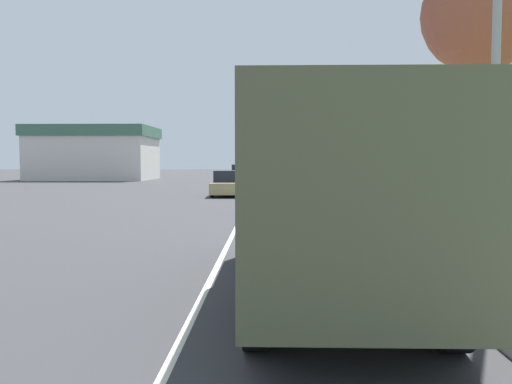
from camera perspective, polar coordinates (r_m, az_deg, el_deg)
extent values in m
plane|color=#38383A|center=(35.20, -0.20, 0.14)|extent=(180.00, 180.00, 0.00)
cube|color=silver|center=(35.20, -0.20, 0.14)|extent=(0.12, 120.00, 0.00)
cube|color=beige|center=(35.35, 7.11, 0.23)|extent=(1.80, 120.00, 0.12)
cube|color=#56843D|center=(36.05, 14.08, 0.13)|extent=(7.00, 120.00, 0.02)
cube|color=#474C38|center=(10.67, 6.51, 0.43)|extent=(2.43, 2.12, 1.98)
cube|color=#4C5138|center=(6.91, 9.26, 0.24)|extent=(2.43, 5.45, 2.35)
cube|color=#474C38|center=(4.44, 13.94, -12.47)|extent=(2.31, 0.10, 0.60)
cube|color=red|center=(4.26, 1.79, -10.24)|extent=(0.12, 0.06, 0.12)
cube|color=red|center=(4.65, 25.24, -9.42)|extent=(0.12, 0.06, 0.12)
cylinder|color=black|center=(10.63, 0.76, -5.05)|extent=(0.30, 1.02, 1.02)
cylinder|color=black|center=(10.82, 12.17, -4.98)|extent=(0.30, 1.02, 1.02)
cylinder|color=black|center=(5.70, 0.11, -12.66)|extent=(0.30, 1.02, 1.02)
cylinder|color=black|center=(6.04, 21.26, -11.97)|extent=(0.30, 1.02, 1.02)
cylinder|color=black|center=(7.28, 0.42, -9.07)|extent=(0.30, 1.02, 1.02)
cylinder|color=black|center=(7.55, 17.02, -8.77)|extent=(0.30, 1.02, 1.02)
cube|color=#B7BABF|center=(20.00, 2.92, -1.12)|extent=(1.90, 4.17, 0.59)
cube|color=black|center=(20.05, 2.92, 0.63)|extent=(1.67, 1.88, 0.63)
cylinder|color=black|center=(21.34, 0.55, -1.22)|extent=(0.20, 0.64, 0.64)
cylinder|color=black|center=(21.38, 5.10, -1.23)|extent=(0.20, 0.64, 0.64)
cylinder|color=black|center=(18.69, 0.42, -1.90)|extent=(0.20, 0.64, 0.64)
cylinder|color=black|center=(18.73, 5.61, -1.91)|extent=(0.20, 0.64, 0.64)
cube|color=tan|center=(30.24, -3.22, 0.54)|extent=(1.80, 4.42, 0.66)
cube|color=black|center=(30.30, -3.21, 1.82)|extent=(1.58, 1.99, 0.69)
cylinder|color=black|center=(31.73, -4.45, 0.33)|extent=(0.20, 0.64, 0.64)
cylinder|color=black|center=(31.60, -1.56, 0.33)|extent=(0.20, 0.64, 0.64)
cylinder|color=black|center=(28.92, -5.03, 0.02)|extent=(0.20, 0.64, 0.64)
cylinder|color=black|center=(28.78, -1.86, 0.01)|extent=(0.20, 0.64, 0.64)
cube|color=silver|center=(43.26, 2.84, 1.52)|extent=(1.94, 4.03, 0.78)
cube|color=black|center=(43.32, 2.84, 2.56)|extent=(1.71, 1.81, 0.78)
cylinder|color=black|center=(44.54, 1.68, 1.27)|extent=(0.20, 0.64, 0.64)
cylinder|color=black|center=(44.58, 3.92, 1.26)|extent=(0.20, 0.64, 0.64)
cylinder|color=black|center=(41.97, 1.69, 1.13)|extent=(0.20, 0.64, 0.64)
cylinder|color=black|center=(42.01, 4.07, 1.12)|extent=(0.20, 0.64, 0.64)
cube|color=tan|center=(50.66, -1.81, 1.83)|extent=(1.84, 4.08, 0.78)
cube|color=black|center=(50.72, -1.81, 2.72)|extent=(1.62, 1.84, 0.79)
cylinder|color=black|center=(52.02, -2.63, 1.60)|extent=(0.20, 0.64, 0.64)
cylinder|color=black|center=(51.93, -0.82, 1.60)|extent=(0.20, 0.64, 0.64)
cylinder|color=black|center=(49.42, -2.85, 1.49)|extent=(0.20, 0.64, 0.64)
cylinder|color=black|center=(49.32, -0.95, 1.49)|extent=(0.20, 0.64, 0.64)
cube|color=#B7BABF|center=(61.63, -1.00, 2.05)|extent=(1.83, 4.68, 0.60)
cube|color=black|center=(61.72, -1.00, 2.63)|extent=(1.61, 2.11, 0.64)
cylinder|color=black|center=(63.18, -1.68, 1.95)|extent=(0.20, 0.64, 0.64)
cylinder|color=black|center=(63.11, -0.20, 1.95)|extent=(0.20, 0.64, 0.64)
cylinder|color=black|center=(60.18, -1.84, 1.86)|extent=(0.20, 0.64, 0.64)
cylinder|color=black|center=(60.11, -0.29, 1.86)|extent=(0.20, 0.64, 0.64)
cube|color=maroon|center=(13.88, 26.90, -2.39)|extent=(2.03, 5.25, 1.01)
cube|color=black|center=(15.21, 24.53, 1.41)|extent=(1.87, 2.20, 0.71)
cylinder|color=black|center=(15.17, 20.98, -3.11)|extent=(0.24, 0.76, 0.76)
cylinder|color=black|center=(15.85, 27.11, -2.99)|extent=(0.24, 0.76, 0.76)
cylinder|color=black|center=(11.99, 26.53, -4.97)|extent=(0.24, 0.76, 0.76)
cylinder|color=gray|center=(9.32, 25.73, 13.43)|extent=(0.14, 0.14, 7.27)
cylinder|color=brown|center=(15.55, 23.98, 5.37)|extent=(0.31, 0.31, 5.31)
sphere|color=brown|center=(16.08, 24.32, 18.11)|extent=(3.26, 3.26, 3.26)
cube|color=beige|center=(59.38, -17.91, 3.66)|extent=(12.72, 9.09, 4.76)
cube|color=#3D6651|center=(59.47, -17.97, 6.52)|extent=(13.23, 9.46, 1.19)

